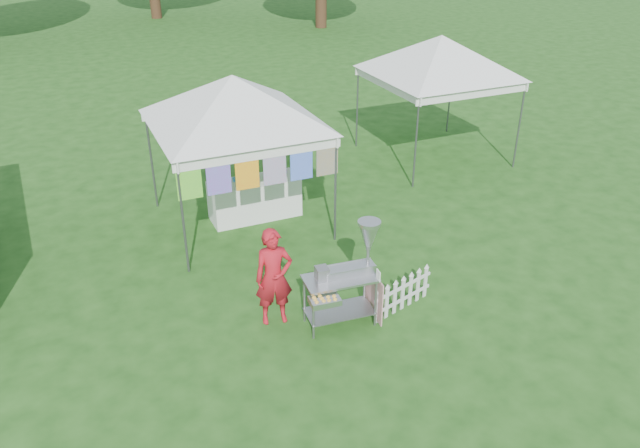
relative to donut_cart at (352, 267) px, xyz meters
name	(u,v)px	position (x,y,z in m)	size (l,w,h in m)	color
ground	(309,316)	(-0.54, 0.38, -0.99)	(120.00, 120.00, 0.00)	#1D4714
canopy_main	(232,76)	(-0.54, 3.87, 2.00)	(4.24, 4.24, 3.45)	#59595E
canopy_right	(442,35)	(4.96, 5.38, 2.00)	(4.24, 4.24, 3.45)	#59595E
donut_cart	(352,267)	(0.00, 0.00, 0.00)	(1.27, 0.79, 1.68)	gray
vendor	(274,277)	(-1.05, 0.50, -0.20)	(0.58, 0.38, 1.58)	#B11521
picket_fence	(403,294)	(0.90, -0.04, -0.70)	(1.22, 0.38, 0.56)	silver
display_table	(255,199)	(-0.20, 4.00, -0.59)	(1.80, 0.70, 0.81)	white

